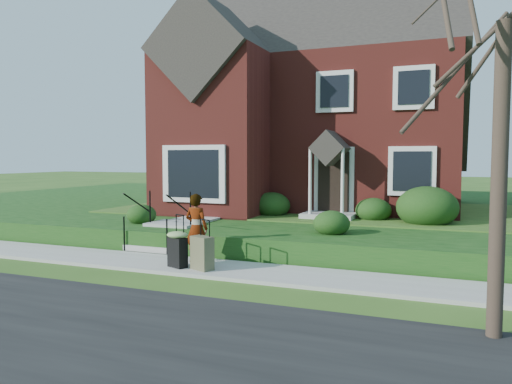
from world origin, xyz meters
The scene contains 11 objects.
ground centered at (0.00, 0.00, 0.00)m, with size 120.00×120.00×0.00m, color #2D5119.
street centered at (0.00, -5.00, 0.01)m, with size 60.00×6.00×0.01m, color black.
sidewalk centered at (0.00, 0.00, 0.04)m, with size 60.00×1.60×0.08m, color #9E9B93.
terrace centered at (4.00, 10.90, 0.30)m, with size 44.00×20.00×0.60m, color #113B10.
walkway centered at (-2.50, 5.00, 0.63)m, with size 1.20×6.00×0.06m, color #9E9B93.
main_house centered at (-0.21, 9.61, 5.26)m, with size 10.40×10.20×9.40m.
front_steps centered at (-2.50, 1.84, 0.47)m, with size 1.40×2.02×1.50m.
foundation_shrubs centered at (1.07, 4.98, 1.09)m, with size 10.10×4.22×1.22m.
woman centered at (-0.71, 0.31, 0.88)m, with size 0.58×0.38×1.60m, color #999999.
suitcase_black centered at (-0.84, -0.33, 0.54)m, with size 0.60×0.55×1.18m.
suitcase_olive centered at (-0.22, -0.34, 0.45)m, with size 0.58×0.46×1.10m.
Camera 1 is at (4.87, -9.82, 2.52)m, focal length 35.00 mm.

